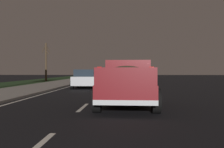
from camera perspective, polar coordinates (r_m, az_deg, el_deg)
ground at (r=28.79m, az=-0.59°, el=-2.21°), size 144.00×144.00×0.00m
sidewalk_shoulder at (r=29.66m, az=-11.66°, el=-2.02°), size 108.00×4.00×0.12m
grass_verge at (r=31.28m, az=-20.57°, el=-2.02°), size 108.00×6.00×0.01m
lane_markings at (r=31.25m, az=-4.95°, el=-1.98°), size 108.68×3.54×0.01m
pickup_truck at (r=11.27m, az=3.25°, el=-1.62°), size 5.49×2.41×1.87m
sedan_silver at (r=23.28m, az=-5.42°, el=-0.95°), size 4.45×2.10×1.54m
sedan_tan at (r=29.99m, az=2.73°, el=-0.60°), size 4.43×2.08×1.54m
sedan_black at (r=41.07m, az=-1.78°, el=-0.27°), size 4.44×2.09×1.54m
sedan_white at (r=39.62m, az=2.75°, el=-0.30°), size 4.45×2.11×1.54m
bare_tree_far at (r=40.67m, az=-13.33°, el=2.59°), size 1.20×1.33×5.38m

